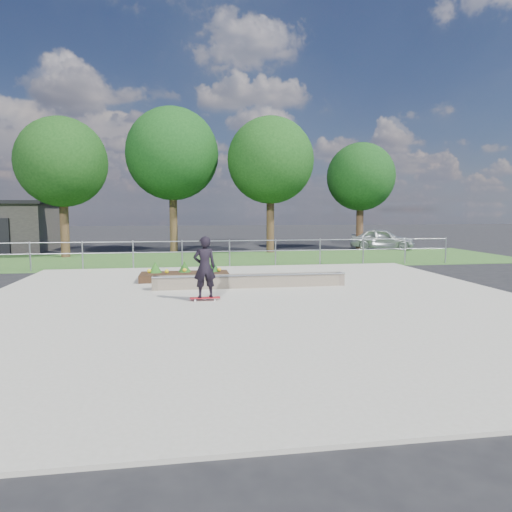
{
  "coord_description": "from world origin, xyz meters",
  "views": [
    {
      "loc": [
        -1.89,
        -11.79,
        2.47
      ],
      "look_at": [
        0.2,
        1.5,
        1.1
      ],
      "focal_mm": 32.0,
      "sensor_mm": 36.0,
      "label": 1
    }
  ],
  "objects_px": {
    "grind_ledge": "(250,281)",
    "parked_car": "(382,239)",
    "planter_bed": "(185,275)",
    "skateboarder": "(205,267)"
  },
  "relations": [
    {
      "from": "grind_ledge",
      "to": "parked_car",
      "type": "bearing_deg",
      "value": 51.73
    },
    {
      "from": "planter_bed",
      "to": "parked_car",
      "type": "relative_size",
      "value": 0.78
    },
    {
      "from": "grind_ledge",
      "to": "parked_car",
      "type": "xyz_separation_m",
      "value": [
        10.2,
        12.93,
        0.39
      ]
    },
    {
      "from": "grind_ledge",
      "to": "planter_bed",
      "type": "bearing_deg",
      "value": 137.77
    },
    {
      "from": "grind_ledge",
      "to": "planter_bed",
      "type": "relative_size",
      "value": 2.0
    },
    {
      "from": "grind_ledge",
      "to": "planter_bed",
      "type": "height_order",
      "value": "planter_bed"
    },
    {
      "from": "grind_ledge",
      "to": "planter_bed",
      "type": "xyz_separation_m",
      "value": [
        -2.03,
        1.84,
        -0.02
      ]
    },
    {
      "from": "planter_bed",
      "to": "grind_ledge",
      "type": "bearing_deg",
      "value": -42.23
    },
    {
      "from": "grind_ledge",
      "to": "planter_bed",
      "type": "distance_m",
      "value": 2.74
    },
    {
      "from": "grind_ledge",
      "to": "skateboarder",
      "type": "height_order",
      "value": "skateboarder"
    }
  ]
}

